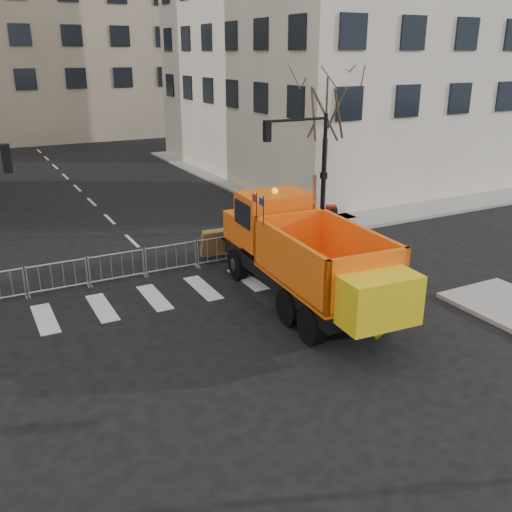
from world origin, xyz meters
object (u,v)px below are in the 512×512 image
plow_truck (305,254)px  cop_c (278,238)px  cop_b (270,241)px  newspaper_box (331,217)px  cop_a (281,237)px

plow_truck → cop_c: 4.70m
plow_truck → cop_b: (1.15, 4.35, -0.98)m
plow_truck → cop_c: plow_truck is taller
cop_b → newspaper_box: cop_b is taller
cop_b → plow_truck: bearing=92.9°
cop_c → newspaper_box: 4.52m
cop_a → cop_b: (-0.50, 0.00, -0.06)m
plow_truck → cop_a: 4.74m
plow_truck → cop_a: size_ratio=6.06×
cop_b → cop_a: bearing=-162.3°
cop_a → cop_c: (-0.11, 0.00, -0.01)m
plow_truck → newspaper_box: plow_truck is taller
cop_c → newspaper_box: size_ratio=1.56×
cop_b → newspaper_box: size_ratio=1.47×
cop_a → cop_c: 0.11m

